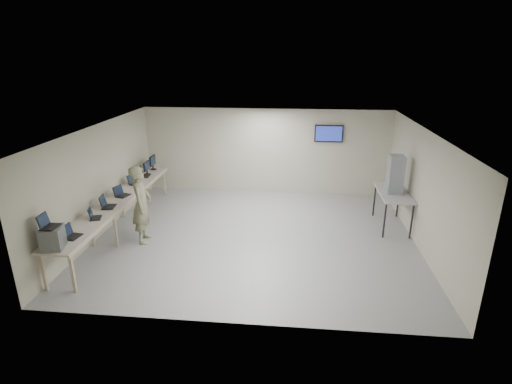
# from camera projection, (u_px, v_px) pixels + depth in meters

# --- Properties ---
(room) EXTENTS (8.01, 7.01, 2.81)m
(room) POSITION_uv_depth(u_px,v_px,m) (257.00, 184.00, 9.87)
(room) COLOR #989898
(room) RESTS_ON ground
(workbench) EXTENTS (0.76, 6.00, 0.90)m
(workbench) POSITION_uv_depth(u_px,v_px,m) (118.00, 202.00, 10.35)
(workbench) COLOR beige
(workbench) RESTS_ON ground
(equipment_box) EXTENTS (0.46, 0.50, 0.44)m
(equipment_box) POSITION_uv_depth(u_px,v_px,m) (53.00, 238.00, 7.68)
(equipment_box) COLOR slate
(equipment_box) RESTS_ON workbench
(laptop_on_box) EXTENTS (0.29, 0.35, 0.27)m
(laptop_on_box) POSITION_uv_depth(u_px,v_px,m) (47.00, 224.00, 7.59)
(laptop_on_box) COLOR black
(laptop_on_box) RESTS_ON equipment_box
(laptop_0) EXTENTS (0.32, 0.37, 0.27)m
(laptop_0) POSITION_uv_depth(u_px,v_px,m) (70.00, 234.00, 8.19)
(laptop_0) COLOR black
(laptop_0) RESTS_ON workbench
(laptop_1) EXTENTS (0.36, 0.38, 0.25)m
(laptop_1) POSITION_uv_depth(u_px,v_px,m) (93.00, 216.00, 9.12)
(laptop_1) COLOR black
(laptop_1) RESTS_ON workbench
(laptop_2) EXTENTS (0.37, 0.42, 0.30)m
(laptop_2) POSITION_uv_depth(u_px,v_px,m) (106.00, 204.00, 9.76)
(laptop_2) COLOR black
(laptop_2) RESTS_ON workbench
(laptop_3) EXTENTS (0.38, 0.42, 0.28)m
(laptop_3) POSITION_uv_depth(u_px,v_px,m) (121.00, 193.00, 10.53)
(laptop_3) COLOR black
(laptop_3) RESTS_ON workbench
(laptop_4) EXTENTS (0.38, 0.42, 0.28)m
(laptop_4) POSITION_uv_depth(u_px,v_px,m) (134.00, 182.00, 11.48)
(laptop_4) COLOR black
(laptop_4) RESTS_ON workbench
(laptop_5) EXTENTS (0.35, 0.41, 0.30)m
(laptop_5) POSITION_uv_depth(u_px,v_px,m) (143.00, 174.00, 12.18)
(laptop_5) COLOR black
(laptop_5) RESTS_ON workbench
(monitor_near) EXTENTS (0.18, 0.41, 0.41)m
(monitor_near) POSITION_uv_depth(u_px,v_px,m) (147.00, 167.00, 12.32)
(monitor_near) COLOR black
(monitor_near) RESTS_ON workbench
(monitor_far) EXTENTS (0.20, 0.46, 0.45)m
(monitor_far) POSITION_uv_depth(u_px,v_px,m) (153.00, 161.00, 12.82)
(monitor_far) COLOR black
(monitor_far) RESTS_ON workbench
(soldier) EXTENTS (0.57, 0.77, 1.95)m
(soldier) POSITION_uv_depth(u_px,v_px,m) (142.00, 204.00, 9.75)
(soldier) COLOR #676B4F
(soldier) RESTS_ON ground
(side_table) EXTENTS (0.77, 1.64, 0.98)m
(side_table) POSITION_uv_depth(u_px,v_px,m) (394.00, 195.00, 10.59)
(side_table) COLOR #A5A5A5
(side_table) RESTS_ON ground
(storage_bins) EXTENTS (0.38, 0.42, 1.00)m
(storage_bins) POSITION_uv_depth(u_px,v_px,m) (395.00, 174.00, 10.41)
(storage_bins) COLOR #979FAC
(storage_bins) RESTS_ON side_table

